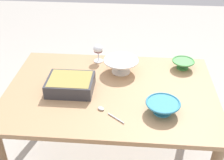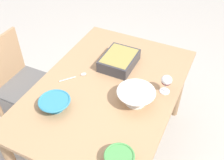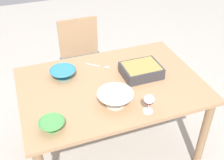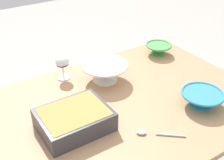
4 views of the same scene
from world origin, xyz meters
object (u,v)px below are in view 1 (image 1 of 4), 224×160
wine_glass (98,50)px  serving_bowl (121,65)px  casserole_dish (70,84)px  small_bowl (183,64)px  dining_table (111,101)px  serving_spoon (105,111)px  mixing_bowl (163,107)px

wine_glass → serving_bowl: bearing=-38.6°
wine_glass → casserole_dish: wine_glass is taller
small_bowl → wine_glass: bearing=174.8°
dining_table → serving_spoon: (-0.01, -0.24, 0.10)m
wine_glass → serving_bowl: size_ratio=0.55×
wine_glass → small_bowl: bearing=-5.2°
casserole_dish → small_bowl: 0.85m
serving_spoon → dining_table: bearing=87.3°
small_bowl → serving_spoon: 0.77m
wine_glass → mixing_bowl: 0.75m
small_bowl → serving_spoon: small_bowl is taller
mixing_bowl → wine_glass: bearing=127.5°
wine_glass → mixing_bowl: size_ratio=0.67×
dining_table → mixing_bowl: bearing=-33.0°
small_bowl → serving_bowl: serving_bowl is taller
mixing_bowl → small_bowl: bearing=71.1°
mixing_bowl → serving_spoon: 0.34m
casserole_dish → dining_table: bearing=5.9°
dining_table → serving_spoon: serving_spoon is taller
wine_glass → dining_table: bearing=-71.5°
casserole_dish → mixing_bowl: 0.62m
mixing_bowl → serving_spoon: (-0.34, -0.03, -0.04)m
dining_table → serving_bowl: 0.29m
dining_table → small_bowl: small_bowl is taller
casserole_dish → small_bowl: casserole_dish is taller
dining_table → mixing_bowl: size_ratio=6.73×
casserole_dish → mixing_bowl: casserole_dish is taller
dining_table → serving_bowl: size_ratio=5.49×
dining_table → serving_bowl: bearing=76.9°
dining_table → mixing_bowl: 0.41m
wine_glass → serving_bowl: 0.24m
serving_bowl → wine_glass: bearing=141.4°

